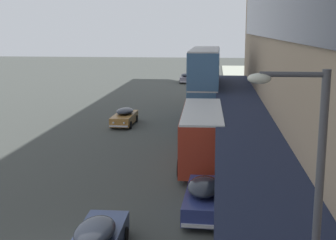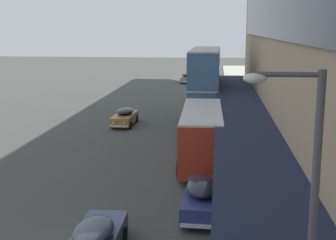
{
  "view_description": "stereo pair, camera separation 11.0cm",
  "coord_description": "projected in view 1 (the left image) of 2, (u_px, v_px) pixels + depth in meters",
  "views": [
    {
      "loc": [
        4.78,
        -14.56,
        8.33
      ],
      "look_at": [
        1.27,
        19.44,
        1.59
      ],
      "focal_mm": 50.0,
      "sensor_mm": 36.0,
      "label": 1
    },
    {
      "loc": [
        4.89,
        -14.55,
        8.33
      ],
      "look_at": [
        1.27,
        19.44,
        1.59
      ],
      "focal_mm": 50.0,
      "sensor_mm": 36.0,
      "label": 2
    }
  ],
  "objects": [
    {
      "name": "transit_bus_kerbside_front",
      "position": [
        202.0,
        133.0,
        29.03
      ],
      "size": [
        2.89,
        9.54,
        3.39
      ],
      "color": "#A9311F",
      "rests_on": "ground"
    },
    {
      "name": "transit_bus_kerbside_rear",
      "position": [
        205.0,
        82.0,
        42.21
      ],
      "size": [
        2.84,
        11.42,
        6.52
      ],
      "color": "#3F6692",
      "rests_on": "ground"
    },
    {
      "name": "sedan_lead_near",
      "position": [
        204.0,
        196.0,
        21.29
      ],
      "size": [
        1.95,
        4.98,
        1.65
      ],
      "color": "navy",
      "rests_on": "ground"
    },
    {
      "name": "sedan_trailing_near",
      "position": [
        211.0,
        92.0,
        55.91
      ],
      "size": [
        1.97,
        4.79,
        1.59
      ],
      "color": "#A51912",
      "rests_on": "ground"
    },
    {
      "name": "sedan_second_mid",
      "position": [
        125.0,
        117.0,
        40.75
      ],
      "size": [
        1.83,
        4.74,
        1.46
      ],
      "color": "#A06D32",
      "rests_on": "ground"
    },
    {
      "name": "sedan_second_near",
      "position": [
        186.0,
        78.0,
        72.2
      ],
      "size": [
        1.93,
        4.33,
        1.48
      ],
      "color": "gray",
      "rests_on": "ground"
    },
    {
      "name": "street_lamp",
      "position": [
        308.0,
        232.0,
        9.06
      ],
      "size": [
        1.5,
        0.28,
        7.45
      ],
      "color": "#4C4C51",
      "rests_on": "sidewalk_kerb"
    }
  ]
}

